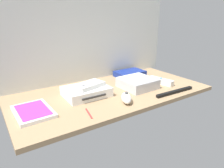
{
  "coord_description": "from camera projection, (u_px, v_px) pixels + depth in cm",
  "views": [
    {
      "loc": [
        -53.83,
        -81.36,
        37.99
      ],
      "look_at": [
        0.0,
        0.0,
        4.0
      ],
      "focal_mm": 32.67,
      "sensor_mm": 36.0,
      "label": 1
    }
  ],
  "objects": [
    {
      "name": "ground_plane",
      "position": [
        112.0,
        93.0,
        1.05
      ],
      "size": [
        100.0,
        48.0,
        2.0
      ],
      "primitive_type": "cube",
      "color": "#9E7F5B",
      "rests_on": "ground"
    },
    {
      "name": "back_wall",
      "position": [
        88.0,
        25.0,
        1.13
      ],
      "size": [
        110.0,
        1.2,
        64.0
      ],
      "primitive_type": "cube",
      "color": "silver",
      "rests_on": "ground"
    },
    {
      "name": "game_console",
      "position": [
        86.0,
        91.0,
        0.98
      ],
      "size": [
        21.2,
        16.7,
        4.4
      ],
      "rotation": [
        0.0,
        0.0,
        -0.01
      ],
      "color": "white",
      "rests_on": "ground_plane"
    },
    {
      "name": "mini_computer",
      "position": [
        138.0,
        83.0,
        1.09
      ],
      "size": [
        17.45,
        17.45,
        5.3
      ],
      "rotation": [
        0.0,
        0.0,
        0.03
      ],
      "color": "silver",
      "rests_on": "ground_plane"
    },
    {
      "name": "game_case",
      "position": [
        33.0,
        111.0,
        0.82
      ],
      "size": [
        14.2,
        19.43,
        1.56
      ],
      "rotation": [
        0.0,
        0.0,
        0.03
      ],
      "color": "white",
      "rests_on": "ground_plane"
    },
    {
      "name": "network_router",
      "position": [
        130.0,
        74.0,
        1.29
      ],
      "size": [
        18.01,
        12.42,
        3.4
      ],
      "rotation": [
        0.0,
        0.0,
        0.0
      ],
      "color": "navy",
      "rests_on": "ground_plane"
    },
    {
      "name": "remote_wand",
      "position": [
        161.0,
        81.0,
        1.16
      ],
      "size": [
        6.59,
        15.22,
        3.4
      ],
      "rotation": [
        0.0,
        0.0,
        0.21
      ],
      "color": "white",
      "rests_on": "ground_plane"
    },
    {
      "name": "remote_nunchuk",
      "position": [
        126.0,
        98.0,
        0.91
      ],
      "size": [
        8.73,
        10.87,
        5.1
      ],
      "rotation": [
        0.0,
        0.0,
        -0.51
      ],
      "color": "white",
      "rests_on": "ground_plane"
    },
    {
      "name": "remote_classic_pad",
      "position": [
        89.0,
        85.0,
        0.97
      ],
      "size": [
        15.85,
        11.09,
        2.4
      ],
      "rotation": [
        0.0,
        0.0,
        0.23
      ],
      "color": "white",
      "rests_on": "game_console"
    },
    {
      "name": "sensor_bar",
      "position": [
        175.0,
        92.0,
        1.02
      ],
      "size": [
        24.05,
        2.63,
        1.4
      ],
      "primitive_type": "cube",
      "rotation": [
        0.0,
        0.0,
        -0.03
      ],
      "color": "black",
      "rests_on": "ground_plane"
    },
    {
      "name": "stylus_pen",
      "position": [
        89.0,
        113.0,
        0.81
      ],
      "size": [
        2.53,
        8.95,
        0.7
      ],
      "primitive_type": "cylinder",
      "rotation": [
        0.0,
        1.57,
        1.36
      ],
      "color": "red",
      "rests_on": "ground_plane"
    }
  ]
}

